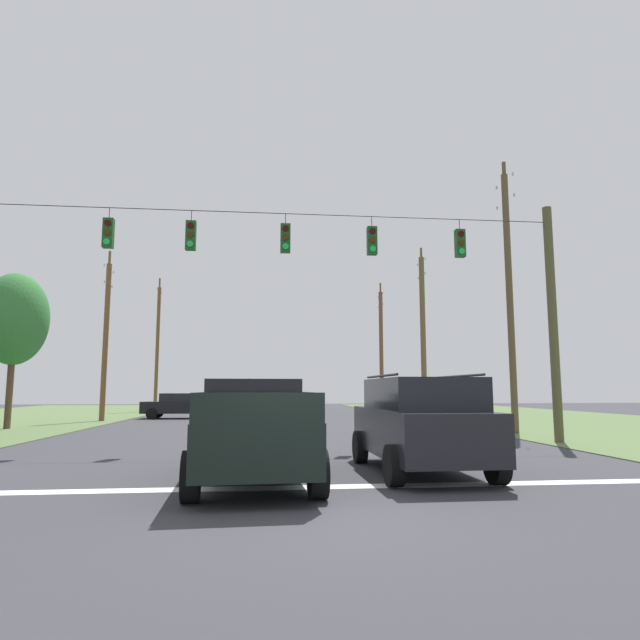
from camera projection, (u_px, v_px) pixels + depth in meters
ground_plane at (306, 514)px, 7.67m from camera, size 120.00×120.00×0.00m
stop_bar_stripe at (297, 487)px, 9.72m from camera, size 15.88×0.45×0.01m
lane_dash_0 at (284, 450)px, 15.64m from camera, size 2.50×0.15×0.01m
lane_dash_1 at (277, 432)px, 22.43m from camera, size 2.50×0.15×0.01m
lane_dash_2 at (274, 423)px, 28.42m from camera, size 2.50×0.15×0.01m
lane_dash_3 at (272, 417)px, 35.18m from camera, size 2.50×0.15×0.01m
lane_dash_4 at (270, 412)px, 43.00m from camera, size 2.50×0.15×0.01m
overhead_signal_span at (279, 300)px, 17.39m from camera, size 18.87×0.31×8.01m
pickup_truck at (253, 430)px, 10.55m from camera, size 2.48×5.48×1.95m
suv_black at (419, 422)px, 11.56m from camera, size 2.25×4.82×2.05m
distant_car_crossing_white at (404, 406)px, 31.75m from camera, size 2.05×4.31×1.52m
distant_car_oncoming at (463, 405)px, 34.24m from camera, size 2.26×4.42×1.52m
distant_car_far_parked at (179, 405)px, 33.07m from camera, size 4.34×2.11×1.52m
utility_pole_mid_right at (509, 293)px, 22.16m from camera, size 0.27×1.69×11.28m
utility_pole_far_right at (423, 333)px, 33.63m from camera, size 0.33×1.70×10.65m
utility_pole_near_left at (381, 348)px, 45.59m from camera, size 0.33×1.97×10.78m
utility_pole_far_left at (106, 336)px, 30.49m from camera, size 0.29×1.93×9.64m
utility_pole_distant_right at (157, 346)px, 44.21m from camera, size 0.28×1.93×10.90m
tree_roadside_right at (15, 319)px, 24.51m from camera, size 2.89×2.89×7.02m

